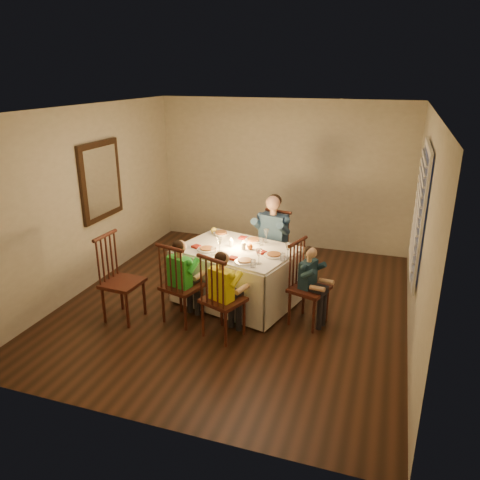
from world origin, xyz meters
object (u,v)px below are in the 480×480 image
(child_teal, at_px, (307,323))
(dining_table, at_px, (237,264))
(adult, at_px, (271,281))
(chair_extra, at_px, (126,318))
(chair_near_right, at_px, (224,335))
(child_yellow, at_px, (224,335))
(child_green, at_px, (184,320))
(chair_end, at_px, (307,323))
(chair_near_left, at_px, (184,320))
(chair_adult, at_px, (271,281))
(serving_bowl, at_px, (221,234))

(child_teal, bearing_deg, dining_table, 92.88)
(adult, relative_size, child_teal, 1.30)
(dining_table, xyz_separation_m, chair_extra, (-1.23, -0.90, -0.57))
(chair_near_right, height_order, child_yellow, child_yellow)
(dining_table, bearing_deg, child_yellow, -66.84)
(dining_table, distance_m, child_green, 1.04)
(chair_end, height_order, child_yellow, child_yellow)
(child_teal, bearing_deg, adult, 52.92)
(chair_near_left, distance_m, chair_extra, 0.76)
(dining_table, distance_m, chair_near_left, 1.04)
(chair_end, distance_m, adult, 1.33)
(chair_adult, relative_size, adult, 0.80)
(chair_adult, bearing_deg, child_teal, -43.11)
(chair_near_right, distance_m, chair_extra, 1.36)
(serving_bowl, bearing_deg, chair_near_right, -68.42)
(chair_adult, distance_m, child_teal, 1.33)
(chair_end, bearing_deg, chair_near_left, 123.78)
(chair_end, distance_m, child_yellow, 1.10)
(chair_adult, height_order, child_teal, chair_adult)
(dining_table, height_order, serving_bowl, serving_bowl)
(chair_end, distance_m, chair_extra, 2.35)
(dining_table, xyz_separation_m, child_yellow, (0.13, -0.90, -0.57))
(child_teal, bearing_deg, child_green, 123.78)
(child_yellow, bearing_deg, dining_table, -60.65)
(chair_near_right, relative_size, child_teal, 1.04)
(adult, bearing_deg, chair_near_left, -104.96)
(chair_adult, height_order, chair_near_right, same)
(child_green, relative_size, child_yellow, 1.00)
(dining_table, relative_size, serving_bowl, 8.40)
(dining_table, bearing_deg, adult, 85.96)
(chair_end, relative_size, child_yellow, 0.99)
(chair_extra, relative_size, serving_bowl, 5.44)
(chair_end, distance_m, child_green, 1.59)
(serving_bowl, bearing_deg, chair_near_left, -95.94)
(adult, bearing_deg, chair_adult, -168.42)
(chair_adult, bearing_deg, dining_table, -97.19)
(chair_extra, distance_m, child_teal, 2.35)
(dining_table, xyz_separation_m, adult, (0.27, 0.81, -0.57))
(chair_near_left, xyz_separation_m, adult, (0.76, 1.53, 0.00))
(child_green, bearing_deg, chair_near_left, -0.00)
(chair_extra, bearing_deg, chair_near_left, -72.28)
(chair_near_left, relative_size, serving_bowl, 5.19)
(dining_table, height_order, chair_extra, dining_table)
(adult, relative_size, child_yellow, 1.23)
(adult, xyz_separation_m, child_yellow, (-0.14, -1.71, 0.00))
(chair_near_right, relative_size, serving_bowl, 5.19)
(chair_end, xyz_separation_m, chair_extra, (-2.27, -0.63, 0.00))
(dining_table, relative_size, child_yellow, 1.60)
(dining_table, distance_m, chair_adult, 1.03)
(child_yellow, bearing_deg, child_teal, -124.65)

